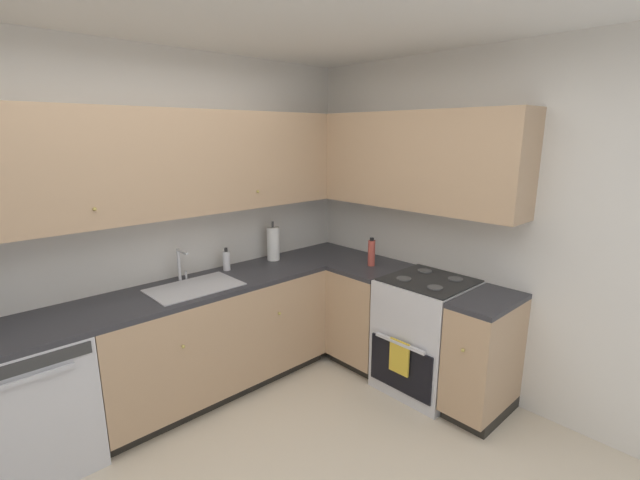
# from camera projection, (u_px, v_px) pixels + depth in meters

# --- Properties ---
(wall_back) EXTENTS (3.96, 0.05, 2.59)m
(wall_back) POSITION_uv_depth(u_px,v_px,m) (134.00, 232.00, 3.17)
(wall_back) COLOR silver
(wall_back) RESTS_ON ground_plane
(wall_right) EXTENTS (0.05, 3.41, 2.59)m
(wall_right) POSITION_uv_depth(u_px,v_px,m) (484.00, 229.00, 3.28)
(wall_right) COLOR silver
(wall_right) RESTS_ON ground_plane
(dishwasher) EXTENTS (0.60, 0.63, 0.86)m
(dishwasher) POSITION_uv_depth(u_px,v_px,m) (34.00, 402.00, 2.62)
(dishwasher) COLOR silver
(dishwasher) RESTS_ON ground_plane
(lower_cabinets_back) EXTENTS (1.82, 0.62, 0.86)m
(lower_cabinets_back) POSITION_uv_depth(u_px,v_px,m) (215.00, 338.00, 3.42)
(lower_cabinets_back) COLOR tan
(lower_cabinets_back) RESTS_ON ground_plane
(countertop_back) EXTENTS (3.03, 0.60, 0.03)m
(countertop_back) POSITION_uv_depth(u_px,v_px,m) (211.00, 284.00, 3.32)
(countertop_back) COLOR #2D2D33
(countertop_back) RESTS_ON lower_cabinets_back
(lower_cabinets_right) EXTENTS (0.62, 1.46, 0.86)m
(lower_cabinets_right) POSITION_uv_depth(u_px,v_px,m) (410.00, 331.00, 3.54)
(lower_cabinets_right) COLOR tan
(lower_cabinets_right) RESTS_ON ground_plane
(countertop_right) EXTENTS (0.60, 1.46, 0.03)m
(countertop_right) POSITION_uv_depth(u_px,v_px,m) (412.00, 279.00, 3.43)
(countertop_right) COLOR #2D2D33
(countertop_right) RESTS_ON lower_cabinets_right
(oven_range) EXTENTS (0.68, 0.62, 1.04)m
(oven_range) POSITION_uv_depth(u_px,v_px,m) (426.00, 334.00, 3.45)
(oven_range) COLOR silver
(oven_range) RESTS_ON ground_plane
(upper_cabinets_back) EXTENTS (2.71, 0.34, 0.74)m
(upper_cabinets_back) POSITION_uv_depth(u_px,v_px,m) (173.00, 163.00, 3.09)
(upper_cabinets_back) COLOR tan
(upper_cabinets_right) EXTENTS (0.32, 2.01, 0.74)m
(upper_cabinets_right) POSITION_uv_depth(u_px,v_px,m) (401.00, 160.00, 3.50)
(upper_cabinets_right) COLOR tan
(sink) EXTENTS (0.64, 0.40, 0.10)m
(sink) POSITION_uv_depth(u_px,v_px,m) (195.00, 293.00, 3.20)
(sink) COLOR #B7B7BC
(sink) RESTS_ON countertop_back
(faucet) EXTENTS (0.07, 0.16, 0.25)m
(faucet) POSITION_uv_depth(u_px,v_px,m) (181.00, 262.00, 3.31)
(faucet) COLOR silver
(faucet) RESTS_ON countertop_back
(soap_bottle) EXTENTS (0.06, 0.06, 0.19)m
(soap_bottle) POSITION_uv_depth(u_px,v_px,m) (226.00, 260.00, 3.59)
(soap_bottle) COLOR silver
(soap_bottle) RESTS_ON countertop_back
(paper_towel_roll) EXTENTS (0.11, 0.11, 0.36)m
(paper_towel_roll) POSITION_uv_depth(u_px,v_px,m) (273.00, 244.00, 3.86)
(paper_towel_roll) COLOR white
(paper_towel_roll) RESTS_ON countertop_back
(oil_bottle) EXTENTS (0.06, 0.06, 0.24)m
(oil_bottle) POSITION_uv_depth(u_px,v_px,m) (371.00, 253.00, 3.70)
(oil_bottle) COLOR #BF4C3F
(oil_bottle) RESTS_ON countertop_right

